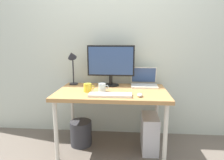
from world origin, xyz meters
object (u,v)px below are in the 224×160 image
desk_lamp (72,60)px  keyboard (110,95)px  mouse (140,95)px  coffee_mug (88,88)px  glass_cup (102,88)px  computer_tower (150,133)px  monitor (111,63)px  wastebasket (81,133)px  desk (112,96)px  laptop (144,81)px

desk_lamp → keyboard: (0.52, -0.48, -0.30)m
mouse → coffee_mug: coffee_mug is taller
desk_lamp → keyboard: desk_lamp is taller
glass_cup → computer_tower: 0.77m
desk_lamp → keyboard: size_ratio=1.01×
monitor → wastebasket: 0.93m
desk → computer_tower: (0.44, -0.02, -0.43)m
desk → computer_tower: bearing=-2.4°
coffee_mug → mouse: bearing=-15.0°
desk → laptop: size_ratio=3.87×
coffee_mug → keyboard: bearing=-30.8°
wastebasket → glass_cup: bearing=-20.3°
coffee_mug → laptop: bearing=28.2°
monitor → mouse: (0.33, -0.48, -0.27)m
desk_lamp → keyboard: bearing=-43.0°
computer_tower → keyboard: bearing=-153.5°
mouse → coffee_mug: size_ratio=0.73×
computer_tower → wastebasket: size_ratio=1.40×
desk → keyboard: 0.25m
desk_lamp → coffee_mug: (0.26, -0.33, -0.27)m
desk_lamp → laptop: bearing=1.0°
glass_cup → wastebasket: (-0.28, 0.10, -0.60)m
monitor → coffee_mug: monitor is taller
desk_lamp → desk: bearing=-25.4°
desk_lamp → mouse: size_ratio=4.94×
monitor → mouse: size_ratio=6.44×
coffee_mug → computer_tower: 0.89m
desk → coffee_mug: (-0.26, -0.08, 0.11)m
keyboard → coffee_mug: (-0.26, 0.16, 0.03)m
desk → mouse: size_ratio=13.74×
coffee_mug → desk_lamp: bearing=128.1°
keyboard → mouse: bearing=1.0°
desk_lamp → glass_cup: 0.58m
mouse → glass_cup: (-0.40, 0.17, 0.03)m
desk_lamp → coffee_mug: desk_lamp is taller
desk → mouse: bearing=-37.8°
glass_cup → mouse: bearing=-22.3°
wastebasket → keyboard: bearing=-35.6°
desk → desk_lamp: bearing=154.6°
laptop → wastebasket: (-0.76, -0.23, -0.61)m
monitor → computer_tower: size_ratio=1.38×
laptop → keyboard: bearing=-127.2°
laptop → desk_lamp: desk_lamp is taller
monitor → laptop: bearing=2.3°
glass_cup → computer_tower: (0.54, 0.05, -0.54)m
laptop → glass_cup: bearing=-145.7°
desk_lamp → mouse: (0.82, -0.48, -0.30)m
desk → laptop: laptop is taller
laptop → desk_lamp: 0.93m
monitor → desk: bearing=-82.1°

